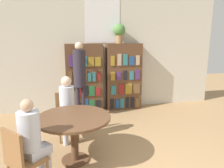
% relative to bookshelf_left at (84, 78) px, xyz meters
% --- Properties ---
extents(wall_back, '(6.40, 0.07, 3.00)m').
position_rel_bookshelf_left_xyz_m(wall_back, '(0.53, 0.19, 0.62)').
color(wall_back, beige).
rests_on(wall_back, ground_plane).
extents(bookshelf_left, '(0.95, 0.34, 1.78)m').
position_rel_bookshelf_left_xyz_m(bookshelf_left, '(0.00, 0.00, 0.00)').
color(bookshelf_left, brown).
rests_on(bookshelf_left, ground_plane).
extents(bookshelf_right, '(0.95, 0.34, 1.78)m').
position_rel_bookshelf_left_xyz_m(bookshelf_right, '(1.07, 0.00, -0.00)').
color(bookshelf_right, brown).
rests_on(bookshelf_right, ground_plane).
extents(flower_vase, '(0.31, 0.31, 0.50)m').
position_rel_bookshelf_left_xyz_m(flower_vase, '(0.94, 0.00, 1.20)').
color(flower_vase, '#997047').
rests_on(flower_vase, bookshelf_right).
extents(reading_table, '(1.16, 1.16, 0.76)m').
position_rel_bookshelf_left_xyz_m(reading_table, '(-0.38, -2.39, -0.26)').
color(reading_table, brown).
rests_on(reading_table, ground_plane).
extents(chair_near_camera, '(0.57, 0.57, 0.90)m').
position_rel_bookshelf_left_xyz_m(chair_near_camera, '(-1.05, -3.01, -0.39)').
color(chair_near_camera, brown).
rests_on(chair_near_camera, ground_plane).
extents(chair_left_side, '(0.44, 0.44, 0.90)m').
position_rel_bookshelf_left_xyz_m(chair_left_side, '(-0.48, -1.47, -0.39)').
color(chair_left_side, brown).
rests_on(chair_left_side, ground_plane).
extents(seated_reader_left, '(0.31, 0.39, 1.26)m').
position_rel_bookshelf_left_xyz_m(seated_reader_left, '(-0.46, -1.65, -0.17)').
color(seated_reader_left, '#B2B7C6').
rests_on(seated_reader_left, ground_plane).
extents(seated_reader_right, '(0.42, 0.42, 1.23)m').
position_rel_bookshelf_left_xyz_m(seated_reader_right, '(-0.92, -2.88, -0.19)').
color(seated_reader_right, '#B2B7C6').
rests_on(seated_reader_right, ground_plane).
extents(librarian_standing, '(0.29, 0.56, 1.84)m').
position_rel_bookshelf_left_xyz_m(librarian_standing, '(-0.15, -0.50, 0.24)').
color(librarian_standing, '#28232D').
rests_on(librarian_standing, ground_plane).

